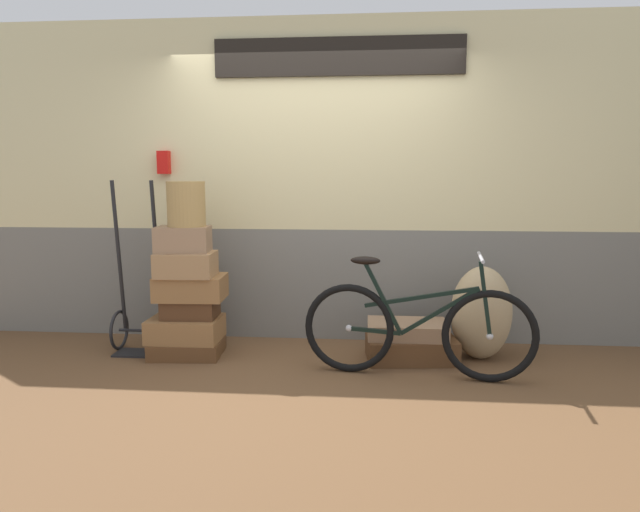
% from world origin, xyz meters
% --- Properties ---
extents(ground, '(9.69, 5.20, 0.06)m').
position_xyz_m(ground, '(0.00, 0.00, -0.03)').
color(ground, brown).
extents(station_building, '(7.69, 0.74, 2.80)m').
position_xyz_m(station_building, '(0.01, 0.85, 1.41)').
color(station_building, slate).
rests_on(station_building, ground).
extents(suitcase_0, '(0.59, 0.48, 0.13)m').
position_xyz_m(suitcase_0, '(-1.01, 0.20, 0.06)').
color(suitcase_0, brown).
rests_on(suitcase_0, ground).
extents(suitcase_1, '(0.57, 0.40, 0.19)m').
position_xyz_m(suitcase_1, '(-1.02, 0.19, 0.22)').
color(suitcase_1, olive).
rests_on(suitcase_1, suitcase_0).
extents(suitcase_2, '(0.44, 0.31, 0.15)m').
position_xyz_m(suitcase_2, '(-0.97, 0.21, 0.39)').
color(suitcase_2, '#4C2D19').
rests_on(suitcase_2, suitcase_1).
extents(suitcase_3, '(0.57, 0.39, 0.20)m').
position_xyz_m(suitcase_3, '(-0.97, 0.23, 0.56)').
color(suitcase_3, olive).
rests_on(suitcase_3, suitcase_2).
extents(suitcase_4, '(0.47, 0.37, 0.20)m').
position_xyz_m(suitcase_4, '(-0.99, 0.19, 0.76)').
color(suitcase_4, '#9E754C').
rests_on(suitcase_4, suitcase_3).
extents(suitcase_5, '(0.45, 0.34, 0.21)m').
position_xyz_m(suitcase_5, '(-1.02, 0.22, 0.96)').
color(suitcase_5, '#937051').
rests_on(suitcase_5, suitcase_4).
extents(suitcase_6, '(0.74, 0.49, 0.19)m').
position_xyz_m(suitcase_6, '(0.82, 0.23, 0.09)').
color(suitcase_6, brown).
rests_on(suitcase_6, ground).
extents(suitcase_7, '(0.63, 0.40, 0.12)m').
position_xyz_m(suitcase_7, '(0.79, 0.24, 0.25)').
color(suitcase_7, '#937051').
rests_on(suitcase_7, suitcase_6).
extents(wicker_basket, '(0.30, 0.30, 0.36)m').
position_xyz_m(wicker_basket, '(-0.99, 0.22, 1.24)').
color(wicker_basket, '#A8844C').
rests_on(wicker_basket, suitcase_5).
extents(luggage_trolley, '(0.41, 0.39, 1.43)m').
position_xyz_m(luggage_trolley, '(-1.43, 0.28, 0.31)').
color(luggage_trolley, black).
rests_on(luggage_trolley, ground).
extents(burlap_sack, '(0.48, 0.41, 0.75)m').
position_xyz_m(burlap_sack, '(1.38, 0.32, 0.38)').
color(burlap_sack, tan).
rests_on(burlap_sack, ground).
extents(bicycle, '(1.68, 0.46, 0.91)m').
position_xyz_m(bicycle, '(0.83, -0.15, 0.36)').
color(bicycle, black).
rests_on(bicycle, ground).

